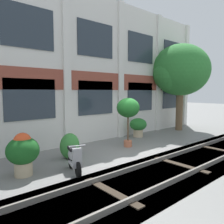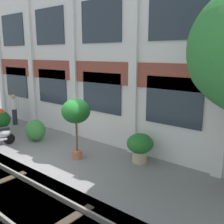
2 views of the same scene
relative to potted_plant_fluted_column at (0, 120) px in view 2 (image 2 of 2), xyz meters
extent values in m
plane|color=slate|center=(4.48, -0.38, -0.76)|extent=(80.00, 80.00, 0.00)
cube|color=silver|center=(4.48, 2.57, 2.94)|extent=(16.67, 0.50, 7.41)
cube|color=brown|center=(4.48, 2.30, 2.34)|extent=(16.67, 0.06, 0.90)
cube|color=silver|center=(-3.86, 2.26, 2.94)|extent=(0.36, 0.16, 7.41)
cube|color=silver|center=(-0.53, 2.26, 2.94)|extent=(0.36, 0.16, 7.41)
cube|color=silver|center=(2.81, 2.26, 2.94)|extent=(0.36, 0.16, 7.41)
cube|color=silver|center=(6.14, 2.26, 2.94)|extent=(0.36, 0.16, 7.41)
cube|color=#28333D|center=(-2.19, 2.29, 1.49)|extent=(2.13, 0.04, 1.70)
cube|color=#28333D|center=(1.14, 2.29, 1.49)|extent=(2.13, 0.04, 1.70)
cube|color=#28333D|center=(4.48, 2.29, 1.49)|extent=(2.13, 0.04, 1.70)
cube|color=#28333D|center=(7.81, 2.29, 1.49)|extent=(2.13, 0.04, 1.70)
cube|color=#28333D|center=(-2.19, 2.29, 4.39)|extent=(2.13, 0.04, 1.70)
cube|color=#28333D|center=(1.14, 2.29, 4.39)|extent=(2.13, 0.04, 1.70)
cube|color=#28333D|center=(4.48, 2.29, 4.39)|extent=(2.13, 0.04, 1.70)
cube|color=#28333D|center=(7.81, 2.29, 4.39)|extent=(2.13, 0.04, 1.70)
cube|color=slate|center=(4.48, -1.88, -0.69)|extent=(24.67, 0.07, 0.15)
cylinder|color=tan|center=(0.00, 0.00, -0.55)|extent=(0.53, 0.53, 0.42)
ellipsoid|color=#19561E|center=(0.00, 0.00, 0.02)|extent=(0.98, 0.98, 0.85)
cylinder|color=tan|center=(6.93, 1.64, -0.55)|extent=(0.55, 0.55, 0.42)
ellipsoid|color=#236B28|center=(6.93, 1.64, -0.05)|extent=(0.96, 0.96, 0.70)
cylinder|color=#B76647|center=(4.92, 0.43, -0.61)|extent=(0.38, 0.38, 0.30)
cylinder|color=brown|center=(4.92, 0.43, 0.21)|extent=(0.07, 0.07, 1.35)
ellipsoid|color=#19561E|center=(4.92, 0.43, 1.07)|extent=(1.05, 1.05, 0.90)
cylinder|color=black|center=(1.44, -0.38, -0.52)|extent=(0.22, 0.49, 0.48)
ellipsoid|color=#B2B2B7|center=(1.39, -0.55, -0.24)|extent=(0.41, 0.61, 0.36)
cube|color=black|center=(1.39, -0.55, -0.04)|extent=(0.34, 0.48, 0.10)
cylinder|color=#282833|center=(-1.31, 1.51, -0.32)|extent=(0.26, 0.26, 0.88)
cylinder|color=silver|center=(-1.31, 1.51, 0.42)|extent=(0.34, 0.34, 0.60)
sphere|color=tan|center=(-1.31, 1.51, 0.83)|extent=(0.22, 0.22, 0.22)
cylinder|color=silver|center=(-1.45, 1.34, 0.45)|extent=(0.09, 0.09, 0.54)
cylinder|color=silver|center=(-1.17, 1.68, 0.45)|extent=(0.09, 0.09, 0.54)
ellipsoid|color=#388438|center=(1.96, 0.63, -0.27)|extent=(1.14, 1.08, 0.97)
camera|label=1|loc=(-2.15, -6.70, 1.82)|focal=35.00mm
camera|label=2|loc=(11.89, -5.87, 3.10)|focal=42.00mm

